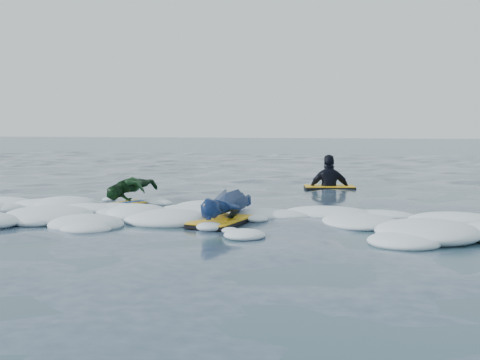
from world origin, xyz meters
name	(u,v)px	position (x,y,z in m)	size (l,w,h in m)	color
ground	(135,228)	(0.00, 0.00, 0.00)	(120.00, 120.00, 0.00)	#1C3844
foam_band	(164,217)	(0.00, 1.03, 0.00)	(12.00, 3.10, 0.30)	white
prone_woman_unit	(225,207)	(1.02, 0.77, 0.22)	(0.76, 1.64, 0.42)	black
prone_child_unit	(132,191)	(-1.05, 2.19, 0.24)	(0.74, 1.29, 0.47)	black
waiting_rider_unit	(329,191)	(2.00, 5.56, -0.04)	(1.17, 0.80, 1.60)	black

